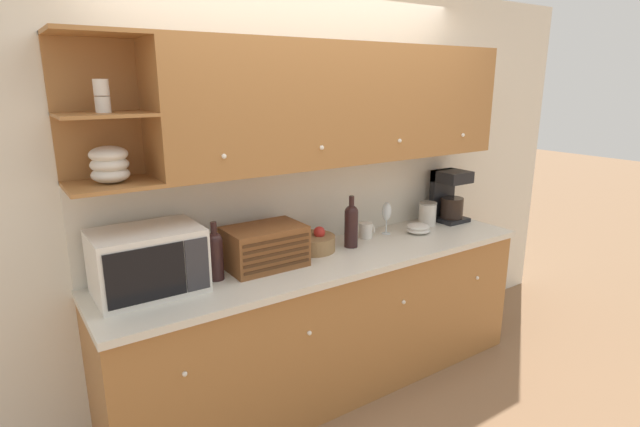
# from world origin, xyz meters

# --- Properties ---
(ground_plane) EXTENTS (24.00, 24.00, 0.00)m
(ground_plane) POSITION_xyz_m (0.00, 0.00, 0.00)
(ground_plane) COLOR #896647
(wall_back) EXTENTS (5.23, 0.06, 2.60)m
(wall_back) POSITION_xyz_m (0.00, 0.03, 1.30)
(wall_back) COLOR silver
(wall_back) RESTS_ON ground_plane
(counter_unit) EXTENTS (2.85, 0.66, 0.92)m
(counter_unit) POSITION_xyz_m (0.00, -0.32, 0.46)
(counter_unit) COLOR #A36B38
(counter_unit) RESTS_ON ground_plane
(backsplash_panel) EXTENTS (2.83, 0.01, 0.56)m
(backsplash_panel) POSITION_xyz_m (0.00, -0.01, 1.20)
(backsplash_panel) COLOR silver
(backsplash_panel) RESTS_ON counter_unit
(upper_cabinets) EXTENTS (2.83, 0.39, 0.72)m
(upper_cabinets) POSITION_xyz_m (0.16, -0.18, 1.84)
(upper_cabinets) COLOR #A36B38
(upper_cabinets) RESTS_ON backsplash_panel
(microwave) EXTENTS (0.53, 0.38, 0.34)m
(microwave) POSITION_xyz_m (-1.08, -0.25, 1.09)
(microwave) COLOR silver
(microwave) RESTS_ON counter_unit
(second_wine_bottle) EXTENTS (0.09, 0.09, 0.33)m
(second_wine_bottle) POSITION_xyz_m (-0.73, -0.28, 1.07)
(second_wine_bottle) COLOR black
(second_wine_bottle) RESTS_ON counter_unit
(bread_box) EXTENTS (0.45, 0.30, 0.24)m
(bread_box) POSITION_xyz_m (-0.42, -0.26, 1.04)
(bread_box) COLOR brown
(bread_box) RESTS_ON counter_unit
(fruit_basket) EXTENTS (0.29, 0.29, 0.16)m
(fruit_basket) POSITION_xyz_m (-0.03, -0.18, 0.97)
(fruit_basket) COLOR #937047
(fruit_basket) RESTS_ON counter_unit
(wine_bottle) EXTENTS (0.09, 0.09, 0.34)m
(wine_bottle) POSITION_xyz_m (0.22, -0.26, 1.07)
(wine_bottle) COLOR black
(wine_bottle) RESTS_ON counter_unit
(mug) EXTENTS (0.11, 0.09, 0.11)m
(mug) POSITION_xyz_m (0.43, -0.16, 0.97)
(mug) COLOR silver
(mug) RESTS_ON counter_unit
(wine_glass) EXTENTS (0.07, 0.07, 0.23)m
(wine_glass) POSITION_xyz_m (0.60, -0.17, 1.08)
(wine_glass) COLOR silver
(wine_glass) RESTS_ON counter_unit
(bowl_stack_on_counter) EXTENTS (0.17, 0.17, 0.07)m
(bowl_stack_on_counter) POSITION_xyz_m (0.81, -0.28, 0.95)
(bowl_stack_on_counter) COLOR silver
(bowl_stack_on_counter) RESTS_ON counter_unit
(storage_canister) EXTENTS (0.14, 0.14, 0.17)m
(storage_canister) POSITION_xyz_m (1.02, -0.17, 1.01)
(storage_canister) COLOR silver
(storage_canister) RESTS_ON counter_unit
(coffee_maker) EXTENTS (0.23, 0.23, 0.39)m
(coffee_maker) POSITION_xyz_m (1.24, -0.17, 1.12)
(coffee_maker) COLOR black
(coffee_maker) RESTS_ON counter_unit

